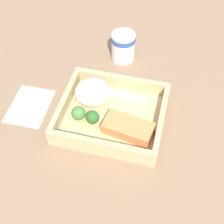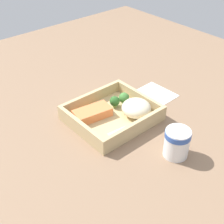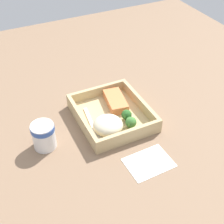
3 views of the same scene
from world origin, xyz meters
TOP-DOWN VIEW (x-y plane):
  - ground_plane at (0.00, 0.00)cm, footprint 160.00×160.00cm
  - takeout_tray at (0.00, 0.00)cm, footprint 24.44×21.45cm
  - tray_rim at (0.00, 0.00)cm, footprint 24.44×21.45cm
  - salmon_fillet at (-4.69, 3.56)cm, footprint 11.94×7.30cm
  - mashed_potatoes at (5.99, -4.23)cm, footprint 8.81×8.92cm
  - broccoli_floret_1 at (7.37, 2.74)cm, footprint 3.38×3.38cm
  - broccoli_floret_2 at (3.81, 3.15)cm, footprint 3.18×3.18cm
  - fork at (2.09, -7.55)cm, footprint 15.88×3.62cm
  - paper_cup at (2.50, -22.56)cm, footprint 6.70×6.70cm
  - receipt_slip at (21.02, 1.07)cm, footprint 9.77×12.81cm

SIDE VIEW (x-z plane):
  - ground_plane at x=0.00cm, z-range -2.00..0.00cm
  - receipt_slip at x=21.02cm, z-range 0.00..0.24cm
  - takeout_tray at x=0.00cm, z-range 0.00..1.20cm
  - fork at x=2.09cm, z-range 1.20..1.64cm
  - salmon_fillet at x=-4.69cm, z-range 1.20..3.93cm
  - tray_rim at x=0.00cm, z-range 1.20..4.75cm
  - broccoli_floret_1 at x=7.37cm, z-range 1.32..5.10cm
  - broccoli_floret_2 at x=3.81cm, z-range 1.40..5.13cm
  - mashed_potatoes at x=5.99cm, z-range 1.20..6.09cm
  - paper_cup at x=2.50cm, z-range 0.46..8.44cm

